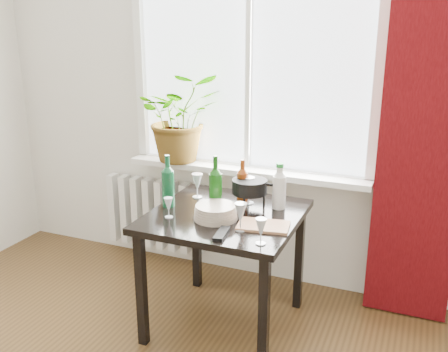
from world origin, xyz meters
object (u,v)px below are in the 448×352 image
at_px(cleaning_bottle, 279,186).
at_px(wineglass_back_center, 249,190).
at_px(bottle_amber, 242,181).
at_px(wineglass_far_right, 261,231).
at_px(wine_bottle_left, 168,181).
at_px(wineglass_front_right, 241,217).
at_px(wineglass_front_left, 169,208).
at_px(wine_bottle_right, 216,183).
at_px(radiator, 155,214).
at_px(table, 225,228).
at_px(fondue_pot, 249,193).
at_px(tv_remote, 222,234).
at_px(cutting_board, 263,226).
at_px(potted_plant, 180,117).
at_px(plate_stack, 216,212).
at_px(wineglass_back_left, 197,185).

height_order(cleaning_bottle, wineglass_back_center, cleaning_bottle).
bearing_deg(wineglass_back_center, bottle_amber, -162.48).
bearing_deg(wineglass_far_right, wine_bottle_left, 156.20).
distance_m(cleaning_bottle, wineglass_back_center, 0.20).
height_order(wineglass_front_right, wineglass_front_left, wineglass_front_right).
distance_m(wine_bottle_right, wineglass_front_right, 0.35).
distance_m(wine_bottle_right, cleaning_bottle, 0.38).
height_order(wine_bottle_right, bottle_amber, wine_bottle_right).
xyz_separation_m(cleaning_bottle, wineglass_front_left, (-0.53, -0.39, -0.08)).
xyz_separation_m(radiator, wineglass_far_right, (1.18, -0.96, 0.43)).
distance_m(table, wineglass_front_right, 0.32).
relative_size(fondue_pot, tv_remote, 1.42).
bearing_deg(table, wineglass_back_center, 71.00).
bearing_deg(cutting_board, fondue_pot, 122.82).
xyz_separation_m(radiator, wineglass_front_right, (1.02, -0.83, 0.44)).
distance_m(radiator, wineglass_far_right, 1.58).
height_order(potted_plant, cutting_board, potted_plant).
bearing_deg(plate_stack, potted_plant, 129.16).
bearing_deg(wineglass_back_center, cleaning_bottle, -2.16).
distance_m(cleaning_bottle, cutting_board, 0.34).
bearing_deg(wineglass_front_left, wineglass_front_right, -1.92).
xyz_separation_m(wineglass_front_left, fondue_pot, (0.36, 0.36, 0.02)).
bearing_deg(tv_remote, cleaning_bottle, 64.73).
height_order(radiator, fondue_pot, fondue_pot).
distance_m(wine_bottle_right, wineglass_far_right, 0.54).
relative_size(wine_bottle_left, wineglass_back_left, 2.02).
bearing_deg(fondue_pot, wineglass_front_right, -84.43).
xyz_separation_m(wineglass_far_right, tv_remote, (-0.22, 0.03, -0.06)).
xyz_separation_m(wineglass_back_center, wineglass_back_left, (-0.34, -0.02, -0.01)).
relative_size(wineglass_back_center, fondue_pot, 0.71).
bearing_deg(radiator, table, -36.54).
distance_m(fondue_pot, tv_remote, 0.48).
xyz_separation_m(wine_bottle_left, wine_bottle_right, (0.29, 0.05, 0.01)).
height_order(radiator, wineglass_back_center, wineglass_back_center).
distance_m(radiator, table, 1.09).
height_order(wineglass_front_right, tv_remote, wineglass_front_right).
relative_size(wine_bottle_right, plate_stack, 1.34).
bearing_deg(plate_stack, table, 81.73).
distance_m(radiator, bottle_amber, 1.11).
height_order(wineglass_far_right, wineglass_front_left, wineglass_far_right).
bearing_deg(wine_bottle_left, potted_plant, 110.29).
distance_m(wineglass_far_right, fondue_pot, 0.55).
xyz_separation_m(wine_bottle_left, plate_stack, (0.34, -0.08, -0.12)).
distance_m(wine_bottle_left, wineglass_back_center, 0.49).
bearing_deg(wineglass_far_right, table, 134.93).
bearing_deg(bottle_amber, wineglass_far_right, -60.60).
xyz_separation_m(plate_stack, cutting_board, (0.29, -0.01, -0.03)).
relative_size(radiator, plate_stack, 3.22).
relative_size(wine_bottle_right, wineglass_front_left, 2.76).
bearing_deg(wineglass_front_right, wineglass_back_center, 103.93).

